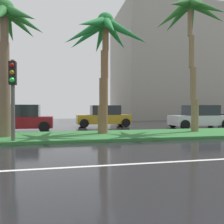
% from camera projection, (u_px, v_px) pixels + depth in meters
% --- Properties ---
extents(palm_tree_centre, '(3.97, 3.78, 6.54)m').
position_uv_depth(palm_tree_centre, '(5.00, 31.00, 11.17)').
color(palm_tree_centre, brown).
rests_on(palm_tree_centre, median_strip).
extents(palm_tree_centre_right, '(4.87, 4.85, 6.49)m').
position_uv_depth(palm_tree_centre_right, '(105.00, 39.00, 12.66)').
color(palm_tree_centre_right, brown).
rests_on(palm_tree_centre_right, median_strip).
extents(palm_tree_mid_right, '(4.31, 4.41, 8.02)m').
position_uv_depth(palm_tree_mid_right, '(190.00, 19.00, 13.77)').
color(palm_tree_mid_right, '#796344').
rests_on(palm_tree_mid_right, median_strip).
extents(traffic_signal_median_right, '(0.28, 0.43, 3.37)m').
position_uv_depth(traffic_signal_median_right, '(13.00, 85.00, 9.78)').
color(traffic_signal_median_right, '#4C4C47').
rests_on(traffic_signal_median_right, median_strip).
extents(car_in_traffic_third, '(4.30, 2.02, 1.72)m').
position_uv_depth(car_in_traffic_third, '(19.00, 119.00, 15.06)').
color(car_in_traffic_third, maroon).
rests_on(car_in_traffic_third, ground_plane).
extents(car_in_traffic_fourth, '(4.30, 2.02, 1.72)m').
position_uv_depth(car_in_traffic_fourth, '(104.00, 116.00, 19.17)').
color(car_in_traffic_fourth, '#B28C1E').
rests_on(car_in_traffic_fourth, ground_plane).
extents(car_in_traffic_fifth, '(4.30, 2.02, 1.72)m').
position_uv_depth(car_in_traffic_fifth, '(199.00, 117.00, 17.71)').
color(car_in_traffic_fifth, silver).
rests_on(car_in_traffic_fifth, ground_plane).
extents(building_far_right, '(14.83, 11.75, 15.15)m').
position_uv_depth(building_far_right, '(168.00, 67.00, 34.77)').
color(building_far_right, gray).
rests_on(building_far_right, ground_plane).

